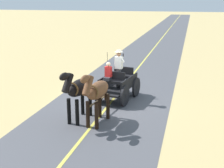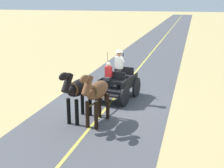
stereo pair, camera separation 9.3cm
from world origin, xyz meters
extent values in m
plane|color=tan|center=(0.00, 0.00, 0.00)|extent=(200.00, 200.00, 0.00)
cube|color=#4C4C51|center=(0.00, 0.00, 0.00)|extent=(5.56, 160.00, 0.01)
cube|color=#DBCC4C|center=(0.00, 0.00, 0.01)|extent=(0.12, 160.00, 0.00)
cube|color=black|center=(-0.22, -0.68, 0.66)|extent=(1.54, 2.36, 0.12)
cube|color=black|center=(-0.79, -0.59, 0.94)|extent=(0.39, 2.07, 0.44)
cube|color=black|center=(0.34, -0.77, 0.94)|extent=(0.39, 2.07, 0.44)
cube|color=black|center=(-0.03, 0.52, 0.56)|extent=(1.10, 0.41, 0.08)
cube|color=black|center=(-0.42, -1.87, 0.48)|extent=(0.74, 0.31, 0.06)
cube|color=black|center=(-0.13, -0.08, 1.04)|extent=(1.06, 0.52, 0.14)
cube|color=black|center=(-0.16, -0.26, 1.26)|extent=(1.02, 0.24, 0.44)
cube|color=black|center=(-0.30, -1.17, 1.04)|extent=(1.06, 0.52, 0.14)
cube|color=black|center=(-0.33, -1.35, 1.26)|extent=(1.02, 0.24, 0.44)
cylinder|color=black|center=(-0.74, 0.18, 0.48)|extent=(0.25, 0.96, 0.96)
cylinder|color=black|center=(-0.74, 0.18, 0.48)|extent=(0.15, 0.23, 0.21)
cylinder|color=black|center=(0.54, -0.03, 0.48)|extent=(0.25, 0.96, 0.96)
cylinder|color=black|center=(0.54, -0.03, 0.48)|extent=(0.15, 0.23, 0.21)
cylinder|color=black|center=(-0.99, -1.34, 0.48)|extent=(0.25, 0.96, 0.96)
cylinder|color=black|center=(-0.99, -1.34, 0.48)|extent=(0.15, 0.23, 0.21)
cylinder|color=black|center=(0.29, -1.55, 0.48)|extent=(0.25, 0.96, 0.96)
cylinder|color=black|center=(0.29, -1.55, 0.48)|extent=(0.15, 0.23, 0.21)
cylinder|color=brown|center=(0.13, 1.49, 0.61)|extent=(0.39, 1.99, 0.07)
cylinder|color=black|center=(0.17, -0.13, 1.74)|extent=(0.02, 0.02, 1.30)
cylinder|color=#2D2D33|center=(-0.32, -0.33, 1.17)|extent=(0.22, 0.22, 0.90)
cube|color=silver|center=(-0.32, -0.33, 1.90)|extent=(0.37, 0.27, 0.56)
sphere|color=#9E7051|center=(-0.32, -0.33, 2.30)|extent=(0.22, 0.22, 0.22)
cylinder|color=beige|center=(-0.32, -0.33, 2.40)|extent=(0.36, 0.36, 0.01)
cylinder|color=beige|center=(-0.32, -0.33, 2.45)|extent=(0.20, 0.20, 0.10)
cylinder|color=silver|center=(-0.49, -0.26, 2.08)|extent=(0.27, 0.12, 0.32)
cube|color=black|center=(-0.55, -0.23, 2.28)|extent=(0.03, 0.07, 0.14)
cube|color=#2D2D33|center=(0.14, -0.01, 1.18)|extent=(0.33, 0.36, 0.14)
cube|color=red|center=(0.12, -0.12, 1.49)|extent=(0.33, 0.25, 0.48)
sphere|color=beige|center=(0.12, -0.12, 1.84)|extent=(0.20, 0.20, 0.20)
ellipsoid|color=brown|center=(-0.15, 2.35, 1.37)|extent=(0.75, 1.62, 0.64)
cylinder|color=black|center=(-0.26, 2.91, 0.53)|extent=(0.15, 0.15, 1.05)
cylinder|color=black|center=(0.10, 2.87, 0.53)|extent=(0.15, 0.15, 1.05)
cylinder|color=black|center=(-0.40, 1.83, 0.53)|extent=(0.15, 0.15, 1.05)
cylinder|color=black|center=(-0.04, 1.78, 0.53)|extent=(0.15, 0.15, 1.05)
cylinder|color=brown|center=(-0.04, 3.18, 1.77)|extent=(0.34, 0.68, 0.73)
ellipsoid|color=brown|center=(-0.02, 3.40, 2.07)|extent=(0.29, 0.56, 0.28)
cube|color=black|center=(-0.05, 3.16, 1.81)|extent=(0.12, 0.51, 0.56)
cylinder|color=black|center=(-0.24, 1.61, 1.07)|extent=(0.11, 0.11, 0.70)
torus|color=brown|center=(-0.08, 2.89, 1.45)|extent=(0.55, 0.14, 0.55)
ellipsoid|color=black|center=(0.66, 2.21, 1.37)|extent=(0.78, 1.62, 0.64)
cylinder|color=black|center=(0.56, 2.78, 0.53)|extent=(0.15, 0.15, 1.05)
cylinder|color=black|center=(0.92, 2.73, 0.53)|extent=(0.15, 0.15, 1.05)
cylinder|color=black|center=(0.40, 1.70, 0.53)|extent=(0.15, 0.15, 1.05)
cylinder|color=black|center=(0.77, 1.65, 0.53)|extent=(0.15, 0.15, 1.05)
cylinder|color=black|center=(0.79, 3.05, 1.77)|extent=(0.35, 0.68, 0.73)
ellipsoid|color=black|center=(0.82, 3.27, 2.07)|extent=(0.30, 0.57, 0.28)
cube|color=black|center=(0.78, 3.03, 1.81)|extent=(0.13, 0.51, 0.56)
cylinder|color=black|center=(0.56, 1.48, 1.07)|extent=(0.11, 0.11, 0.70)
torus|color=brown|center=(0.74, 2.75, 1.45)|extent=(0.55, 0.15, 0.55)
camera|label=1|loc=(-3.47, 12.72, 4.77)|focal=47.56mm
camera|label=2|loc=(-3.56, 12.69, 4.77)|focal=47.56mm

